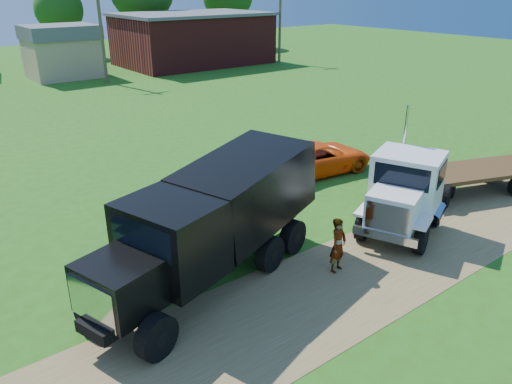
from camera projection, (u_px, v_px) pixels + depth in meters
ground at (364, 273)px, 15.46m from camera, size 140.00×140.00×0.00m
dirt_track at (364, 272)px, 15.45m from camera, size 120.00×4.20×0.01m
white_semi_tractor at (407, 191)px, 17.74m from camera, size 7.12×4.66×4.26m
black_dump_truck at (214, 218)px, 14.45m from camera, size 8.51×4.75×3.62m
orange_pickup at (319, 157)px, 23.34m from camera, size 5.48×3.02×1.45m
flatbed_trailer at (459, 176)px, 20.91m from camera, size 7.57×4.54×1.86m
spectator_a at (338, 245)px, 15.23m from camera, size 0.73×0.56×1.78m
spectator_b at (199, 180)px, 20.56m from camera, size 0.94×0.84×1.58m
brick_building at (193, 38)px, 53.72m from camera, size 15.40×10.40×5.30m
tan_shed at (62, 51)px, 45.94m from camera, size 6.20×5.40×4.70m
utility_poles at (101, 27)px, 42.52m from camera, size 42.20×0.28×9.00m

